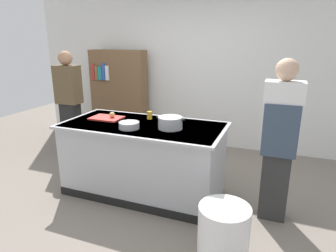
{
  "coord_description": "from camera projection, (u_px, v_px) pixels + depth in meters",
  "views": [
    {
      "loc": [
        1.53,
        -3.09,
        1.89
      ],
      "look_at": [
        0.25,
        0.2,
        0.85
      ],
      "focal_mm": 31.57,
      "sensor_mm": 36.0,
      "label": 1
    }
  ],
  "objects": [
    {
      "name": "ground_plane",
      "position": [
        144.0,
        191.0,
        3.83
      ],
      "size": [
        10.0,
        10.0,
        0.0
      ],
      "primitive_type": "plane",
      "color": "slate"
    },
    {
      "name": "back_wall",
      "position": [
        194.0,
        62.0,
        5.28
      ],
      "size": [
        6.4,
        0.12,
        3.0
      ],
      "primitive_type": "cube",
      "color": "white",
      "rests_on": "ground_plane"
    },
    {
      "name": "counter_island",
      "position": [
        144.0,
        158.0,
        3.7
      ],
      "size": [
        1.98,
        0.98,
        0.9
      ],
      "color": "#B7BABF",
      "rests_on": "ground_plane"
    },
    {
      "name": "cutting_board",
      "position": [
        107.0,
        118.0,
        3.82
      ],
      "size": [
        0.4,
        0.28,
        0.02
      ],
      "primitive_type": "cube",
      "color": "red",
      "rests_on": "counter_island"
    },
    {
      "name": "onion",
      "position": [
        112.0,
        115.0,
        3.8
      ],
      "size": [
        0.07,
        0.07,
        0.07
      ],
      "primitive_type": "sphere",
      "color": "tan",
      "rests_on": "cutting_board"
    },
    {
      "name": "stock_pot",
      "position": [
        170.0,
        123.0,
        3.39
      ],
      "size": [
        0.35,
        0.28,
        0.14
      ],
      "color": "#B7BABF",
      "rests_on": "counter_island"
    },
    {
      "name": "mixing_bowl",
      "position": [
        129.0,
        125.0,
        3.4
      ],
      "size": [
        0.24,
        0.24,
        0.08
      ],
      "primitive_type": "cylinder",
      "color": "#B7BABF",
      "rests_on": "counter_island"
    },
    {
      "name": "juice_cup",
      "position": [
        150.0,
        115.0,
        3.8
      ],
      "size": [
        0.07,
        0.07,
        0.1
      ],
      "primitive_type": "cylinder",
      "color": "yellow",
      "rests_on": "counter_island"
    },
    {
      "name": "trash_bin",
      "position": [
        223.0,
        234.0,
        2.57
      ],
      "size": [
        0.45,
        0.45,
        0.53
      ],
      "primitive_type": "cylinder",
      "color": "white",
      "rests_on": "ground_plane"
    },
    {
      "name": "person_chef",
      "position": [
        279.0,
        138.0,
        3.03
      ],
      "size": [
        0.38,
        0.25,
        1.72
      ],
      "rotation": [
        0.0,
        0.0,
        1.25
      ],
      "color": "#303030",
      "rests_on": "ground_plane"
    },
    {
      "name": "person_guest",
      "position": [
        69.0,
        102.0,
        4.75
      ],
      "size": [
        0.38,
        0.24,
        1.72
      ],
      "rotation": [
        0.0,
        0.0,
        -1.53
      ],
      "color": "black",
      "rests_on": "ground_plane"
    },
    {
      "name": "bookshelf",
      "position": [
        119.0,
        95.0,
        5.68
      ],
      "size": [
        1.1,
        0.31,
        1.7
      ],
      "color": "brown",
      "rests_on": "ground_plane"
    }
  ]
}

